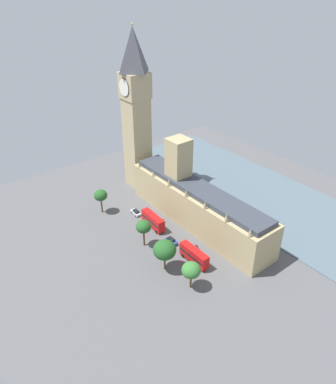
# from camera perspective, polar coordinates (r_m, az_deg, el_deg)

# --- Properties ---
(ground_plane) EXTENTS (137.99, 137.99, 0.00)m
(ground_plane) POSITION_cam_1_polar(r_m,az_deg,el_deg) (126.68, 3.89, -5.12)
(ground_plane) COLOR #565659
(river_thames) EXTENTS (40.99, 124.19, 0.25)m
(river_thames) POSITION_cam_1_polar(r_m,az_deg,el_deg) (147.82, 13.66, -0.26)
(river_thames) COLOR slate
(river_thames) RESTS_ON ground
(parliament_building) EXTENTS (12.21, 59.08, 27.72)m
(parliament_building) POSITION_cam_1_polar(r_m,az_deg,el_deg) (124.22, 4.32, -1.60)
(parliament_building) COLOR tan
(parliament_building) RESTS_ON ground
(clock_tower) EXTENTS (9.24, 9.24, 60.47)m
(clock_tower) POSITION_cam_1_polar(r_m,az_deg,el_deg) (139.47, -5.03, 12.74)
(clock_tower) COLOR tan
(clock_tower) RESTS_ON ground
(car_white_midblock) EXTENTS (2.11, 4.59, 1.74)m
(car_white_midblock) POSITION_cam_1_polar(r_m,az_deg,el_deg) (131.70, -5.03, -3.16)
(car_white_midblock) COLOR silver
(car_white_midblock) RESTS_ON ground
(double_decker_bus_opposite_hall) EXTENTS (3.07, 10.61, 4.75)m
(double_decker_bus_opposite_hall) POSITION_cam_1_polar(r_m,az_deg,el_deg) (124.14, -2.33, -4.42)
(double_decker_bus_opposite_hall) COLOR red
(double_decker_bus_opposite_hall) RESTS_ON ground
(car_blue_trailing) EXTENTS (2.06, 4.36, 1.74)m
(car_blue_trailing) POSITION_cam_1_polar(r_m,az_deg,el_deg) (117.93, 0.52, -7.60)
(car_blue_trailing) COLOR navy
(car_blue_trailing) RESTS_ON ground
(double_decker_bus_under_trees) EXTENTS (2.67, 10.50, 4.75)m
(double_decker_bus_under_trees) POSITION_cam_1_polar(r_m,az_deg,el_deg) (110.12, 4.07, -9.76)
(double_decker_bus_under_trees) COLOR red
(double_decker_bus_under_trees) RESTS_ON ground
(pedestrian_near_tower) EXTENTS (0.63, 0.63, 1.50)m
(pedestrian_near_tower) POSITION_cam_1_polar(r_m,az_deg,el_deg) (116.88, 4.34, -8.24)
(pedestrian_near_tower) COLOR gray
(pedestrian_near_tower) RESTS_ON ground
(pedestrian_by_river_gate) EXTENTS (0.67, 0.66, 1.61)m
(pedestrian_by_river_gate) POSITION_cam_1_polar(r_m,az_deg,el_deg) (116.16, 4.54, -8.51)
(pedestrian_by_river_gate) COLOR maroon
(pedestrian_by_river_gate) RESTS_ON ground
(pedestrian_kerbside) EXTENTS (0.46, 0.57, 1.53)m
(pedestrian_kerbside) POSITION_cam_1_polar(r_m,az_deg,el_deg) (127.37, -0.75, -4.44)
(pedestrian_kerbside) COLOR black
(pedestrian_kerbside) RESTS_ON ground
(plane_tree_corner) EXTENTS (4.74, 4.74, 9.02)m
(plane_tree_corner) POSITION_cam_1_polar(r_m,az_deg,el_deg) (131.52, -10.44, -0.54)
(plane_tree_corner) COLOR brown
(plane_tree_corner) RESTS_ON ground
(plane_tree_far_end) EXTENTS (5.23, 5.23, 8.40)m
(plane_tree_far_end) POSITION_cam_1_polar(r_m,az_deg,el_deg) (100.03, 3.62, -12.05)
(plane_tree_far_end) COLOR brown
(plane_tree_far_end) RESTS_ON ground
(plane_tree_leading) EXTENTS (6.65, 6.65, 9.88)m
(plane_tree_leading) POSITION_cam_1_polar(r_m,az_deg,el_deg) (104.77, -0.53, -9.00)
(plane_tree_leading) COLOR brown
(plane_tree_leading) RESTS_ON ground
(plane_tree_slot_10) EXTENTS (4.78, 4.78, 9.20)m
(plane_tree_slot_10) POSITION_cam_1_polar(r_m,az_deg,el_deg) (113.68, -3.82, -5.42)
(plane_tree_slot_10) COLOR brown
(plane_tree_slot_10) RESTS_ON ground
(street_lamp_slot_11) EXTENTS (0.56, 0.56, 6.06)m
(street_lamp_slot_11) POSITION_cam_1_polar(r_m,az_deg,el_deg) (101.57, 3.66, -12.70)
(street_lamp_slot_11) COLOR black
(street_lamp_slot_11) RESTS_ON ground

